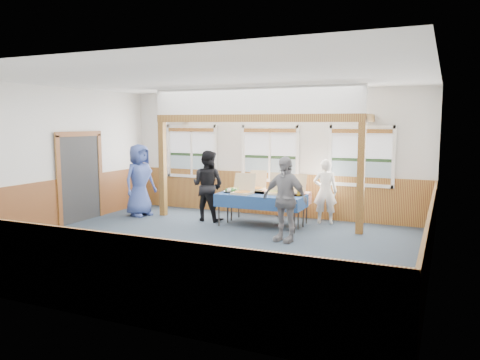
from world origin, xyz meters
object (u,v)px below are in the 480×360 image
Objects in this scene: man_blue at (140,180)px; person_grey at (285,199)px; table_left at (261,196)px; woman_white at (325,191)px; woman_black at (208,186)px; table_right at (267,194)px.

man_blue reaches higher than person_grey.
woman_white is (1.26, 0.94, 0.06)m from table_left.
woman_white is 0.83× the size of man_blue.
woman_white is 4.69m from man_blue.
woman_white is at bearing 19.17° from table_left.
woman_black reaches higher than table_left.
man_blue is (-3.31, -0.47, 0.22)m from table_right.
woman_black reaches higher than table_right.
table_left and table_right have the same top height.
table_right is 1.22× the size of woman_black.
person_grey reaches higher than table_left.
woman_white is 0.89× the size of woman_black.
person_grey is at bearing -88.33° from man_blue.
man_blue is 1.07× the size of person_grey.
woman_black is at bearing 6.06° from woman_white.
woman_black is 2.62m from person_grey.
man_blue reaches higher than woman_white.
table_left is 1.45m from woman_black.
person_grey is at bearing -66.26° from table_left.
person_grey is (0.93, -1.46, 0.16)m from table_right.
woman_black reaches higher than woman_white.
table_left is 1.18× the size of man_blue.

